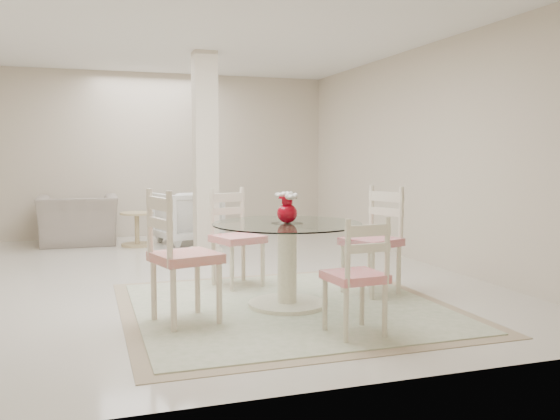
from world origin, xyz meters
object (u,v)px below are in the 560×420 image
object	(u,v)px
armchair_white	(187,217)
recliner_taupe	(78,220)
red_vase	(287,208)
side_table	(137,230)
dining_chair_south	(359,268)
dining_table	(287,265)
dining_chair_east	(376,232)
dining_chair_north	(234,230)
dining_chair_west	(176,247)
column	(205,155)

from	to	relation	value
armchair_white	recliner_taupe	bearing A→B (deg)	-28.08
red_vase	side_table	size ratio (longest dim) A/B	0.54
red_vase	dining_chair_south	size ratio (longest dim) A/B	0.28
dining_table	dining_chair_east	bearing A→B (deg)	13.56
recliner_taupe	armchair_white	bearing A→B (deg)	167.91
dining_chair_north	armchair_white	xyz separation A→B (m)	(0.04, 3.19, -0.19)
dining_chair_west	side_table	xyz separation A→B (m)	(0.04, 4.32, -0.39)
red_vase	dining_chair_north	distance (m)	1.07
dining_chair_north	side_table	xyz separation A→B (m)	(-0.72, 3.10, -0.35)
dining_chair_east	dining_chair_south	distance (m)	1.46
dining_chair_east	dining_chair_north	bearing A→B (deg)	-142.54
red_vase	dining_chair_east	world-z (taller)	dining_chair_east
dining_chair_south	armchair_white	xyz separation A→B (m)	(-0.41, 5.17, -0.12)
column	dining_table	xyz separation A→B (m)	(0.14, -2.97, -0.97)
column	dining_chair_west	size ratio (longest dim) A/B	2.27
dining_chair_east	dining_chair_south	size ratio (longest dim) A/B	1.16
side_table	column	bearing A→B (deg)	-53.72
dining_table	dining_chair_west	world-z (taller)	dining_chair_west
dining_table	armchair_white	bearing A→B (deg)	92.64
dining_chair_north	side_table	distance (m)	3.20
dining_table	red_vase	xyz separation A→B (m)	(0.00, -0.00, 0.51)
dining_table	dining_chair_south	size ratio (longest dim) A/B	1.32
dining_chair_east	armchair_white	size ratio (longest dim) A/B	1.31
dining_chair_north	recliner_taupe	world-z (taller)	dining_chair_north
dining_chair_south	recliner_taupe	distance (m)	5.87
column	dining_chair_east	distance (m)	3.05
armchair_white	column	bearing A→B (deg)	76.73
red_vase	dining_chair_north	world-z (taller)	dining_chair_north
red_vase	side_table	bearing A→B (deg)	103.20
dining_table	side_table	size ratio (longest dim) A/B	2.59
red_vase	armchair_white	xyz separation A→B (m)	(-0.19, 4.18, -0.49)
dining_chair_west	recliner_taupe	size ratio (longest dim) A/B	1.04
dining_chair_west	dining_chair_north	bearing A→B (deg)	-47.64
dining_chair_west	red_vase	bearing A→B (deg)	-92.59
recliner_taupe	dining_table	bearing A→B (deg)	111.67
dining_chair_west	armchair_white	bearing A→B (deg)	-26.10
armchair_white	side_table	world-z (taller)	armchair_white
dining_chair_north	dining_chair_south	size ratio (longest dim) A/B	1.12
column	recliner_taupe	distance (m)	2.47
column	armchair_white	xyz separation A→B (m)	(-0.06, 1.21, -0.95)
dining_chair_east	dining_chair_north	xyz separation A→B (m)	(-1.23, 0.75, -0.02)
dining_chair_north	dining_chair_south	distance (m)	2.04
recliner_taupe	side_table	xyz separation A→B (m)	(0.83, -0.44, -0.14)
red_vase	dining_chair_east	xyz separation A→B (m)	(0.99, 0.24, -0.28)
column	side_table	bearing A→B (deg)	126.28
dining_chair_east	dining_chair_north	world-z (taller)	dining_chair_east
dining_chair_south	recliner_taupe	size ratio (longest dim) A/B	0.87
dining_table	dining_chair_east	distance (m)	1.05
dining_table	dining_chair_east	world-z (taller)	dining_chair_east
armchair_white	dining_chair_south	bearing A→B (deg)	78.67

